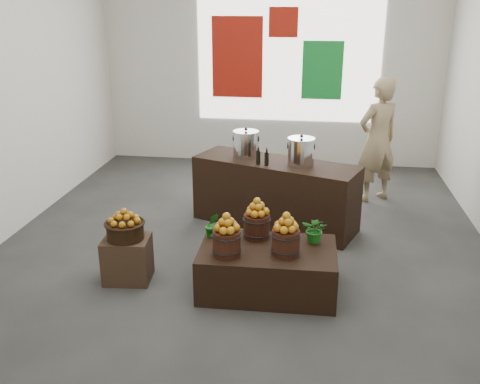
# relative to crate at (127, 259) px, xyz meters

# --- Properties ---
(ground) EXTENTS (7.00, 7.00, 0.00)m
(ground) POSITION_rel_crate_xyz_m (1.12, 1.19, -0.24)
(ground) COLOR #3A3A38
(ground) RESTS_ON ground
(back_wall) EXTENTS (6.00, 0.04, 4.00)m
(back_wall) POSITION_rel_crate_xyz_m (1.12, 4.69, 1.76)
(back_wall) COLOR beige
(back_wall) RESTS_ON ground
(back_opening) EXTENTS (3.20, 0.02, 2.40)m
(back_opening) POSITION_rel_crate_xyz_m (1.42, 4.67, 1.76)
(back_opening) COLOR white
(back_opening) RESTS_ON back_wall
(deco_red_left) EXTENTS (0.90, 0.04, 1.40)m
(deco_red_left) POSITION_rel_crate_xyz_m (0.52, 4.66, 1.66)
(deco_red_left) COLOR maroon
(deco_red_left) RESTS_ON back_wall
(deco_green_right) EXTENTS (0.70, 0.04, 1.00)m
(deco_green_right) POSITION_rel_crate_xyz_m (2.02, 4.66, 1.46)
(deco_green_right) COLOR #137F2B
(deco_green_right) RESTS_ON back_wall
(deco_red_upper) EXTENTS (0.50, 0.04, 0.50)m
(deco_red_upper) POSITION_rel_crate_xyz_m (1.32, 4.66, 2.26)
(deco_red_upper) COLOR maroon
(deco_red_upper) RESTS_ON back_wall
(crate) EXTENTS (0.52, 0.44, 0.49)m
(crate) POSITION_rel_crate_xyz_m (0.00, 0.00, 0.00)
(crate) COLOR #43301F
(crate) RESTS_ON ground
(wicker_basket) EXTENTS (0.39, 0.39, 0.18)m
(wicker_basket) POSITION_rel_crate_xyz_m (0.00, 0.00, 0.33)
(wicker_basket) COLOR black
(wicker_basket) RESTS_ON crate
(apples_in_basket) EXTENTS (0.30, 0.30, 0.16)m
(apples_in_basket) POSITION_rel_crate_xyz_m (0.00, 0.00, 0.50)
(apples_in_basket) COLOR #8C1B04
(apples_in_basket) RESTS_ON wicker_basket
(display_table) EXTENTS (1.40, 0.88, 0.48)m
(display_table) POSITION_rel_crate_xyz_m (1.51, -0.02, -0.00)
(display_table) COLOR black
(display_table) RESTS_ON ground
(apple_bucket_front_left) EXTENTS (0.28, 0.28, 0.26)m
(apple_bucket_front_left) POSITION_rel_crate_xyz_m (1.12, -0.21, 0.37)
(apple_bucket_front_left) COLOR #3B1910
(apple_bucket_front_left) RESTS_ON display_table
(apples_in_bucket_front_left) EXTENTS (0.21, 0.21, 0.19)m
(apples_in_bucket_front_left) POSITION_rel_crate_xyz_m (1.12, -0.21, 0.59)
(apples_in_bucket_front_left) COLOR #8C1B04
(apples_in_bucket_front_left) RESTS_ON apple_bucket_front_left
(apple_bucket_front_right) EXTENTS (0.28, 0.28, 0.26)m
(apple_bucket_front_right) POSITION_rel_crate_xyz_m (1.69, -0.12, 0.37)
(apple_bucket_front_right) COLOR #3B1910
(apple_bucket_front_right) RESTS_ON display_table
(apples_in_bucket_front_right) EXTENTS (0.21, 0.21, 0.19)m
(apples_in_bucket_front_right) POSITION_rel_crate_xyz_m (1.69, -0.12, 0.59)
(apples_in_bucket_front_right) COLOR #8C1B04
(apples_in_bucket_front_right) RESTS_ON apple_bucket_front_right
(apple_bucket_rear) EXTENTS (0.28, 0.28, 0.26)m
(apple_bucket_rear) POSITION_rel_crate_xyz_m (1.37, 0.24, 0.37)
(apple_bucket_rear) COLOR #3B1910
(apple_bucket_rear) RESTS_ON display_table
(apples_in_bucket_rear) EXTENTS (0.21, 0.21, 0.19)m
(apples_in_bucket_rear) POSITION_rel_crate_xyz_m (1.37, 0.24, 0.59)
(apples_in_bucket_rear) COLOR #8C1B04
(apples_in_bucket_rear) RESTS_ON apple_bucket_rear
(herb_garnish_right) EXTENTS (0.31, 0.29, 0.29)m
(herb_garnish_right) POSITION_rel_crate_xyz_m (1.98, 0.20, 0.38)
(herb_garnish_right) COLOR #155E13
(herb_garnish_right) RESTS_ON display_table
(herb_garnish_left) EXTENTS (0.18, 0.16, 0.27)m
(herb_garnish_left) POSITION_rel_crate_xyz_m (0.89, 0.18, 0.37)
(herb_garnish_left) COLOR #155E13
(herb_garnish_left) RESTS_ON display_table
(counter) EXTENTS (2.27, 1.41, 0.88)m
(counter) POSITION_rel_crate_xyz_m (1.45, 1.73, 0.20)
(counter) COLOR black
(counter) RESTS_ON ground
(stock_pot_left) EXTENTS (0.33, 0.33, 0.33)m
(stock_pot_left) POSITION_rel_crate_xyz_m (1.04, 1.89, 0.81)
(stock_pot_left) COLOR silver
(stock_pot_left) RESTS_ON counter
(stock_pot_center) EXTENTS (0.33, 0.33, 0.33)m
(stock_pot_center) POSITION_rel_crate_xyz_m (1.77, 1.61, 0.81)
(stock_pot_center) COLOR silver
(stock_pot_center) RESTS_ON counter
(oil_cruets) EXTENTS (0.17, 0.11, 0.25)m
(oil_cruets) POSITION_rel_crate_xyz_m (1.37, 1.53, 0.76)
(oil_cruets) COLOR black
(oil_cruets) RESTS_ON counter
(shopper) EXTENTS (0.80, 0.74, 1.84)m
(shopper) POSITION_rel_crate_xyz_m (2.85, 2.90, 0.68)
(shopper) COLOR #947F5B
(shopper) RESTS_ON ground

